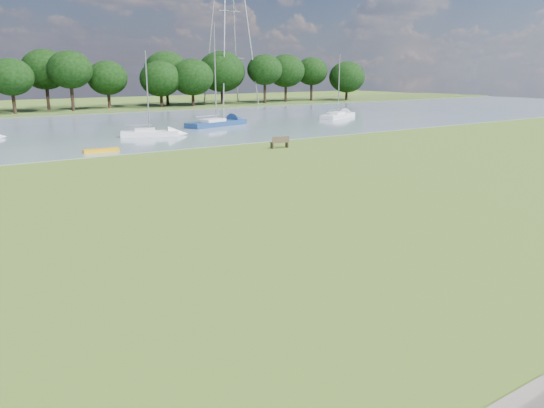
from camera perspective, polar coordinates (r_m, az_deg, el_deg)
ground at (r=20.29m, az=-7.74°, el=-3.88°), size 220.00×220.00×0.00m
river at (r=60.26m, az=-26.18°, el=6.81°), size 220.00×40.00×0.10m
riverbank_bench at (r=43.87m, az=0.86°, el=6.66°), size 1.63×0.70×0.97m
kayak at (r=43.48m, az=-17.91°, el=5.50°), size 2.71×0.77×0.27m
sailboat_1 at (r=52.92m, az=-13.10°, el=7.63°), size 5.60×3.40×7.96m
sailboat_3 at (r=61.34m, az=-6.07°, el=8.82°), size 8.14×4.27×11.29m
sailboat_4 at (r=72.34m, az=7.09°, el=9.57°), size 7.11×4.51×8.24m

